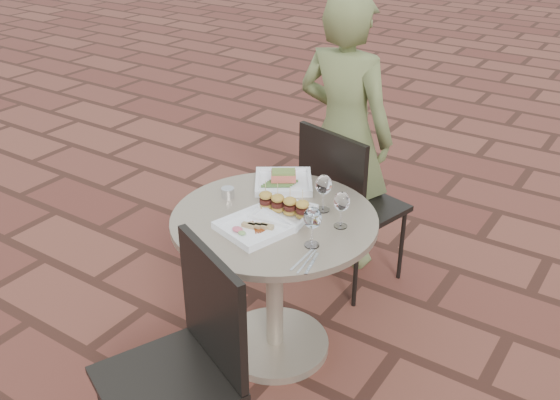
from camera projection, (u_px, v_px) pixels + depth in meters
The scene contains 13 objects.
ground at pixel (277, 369), 2.90m from camera, with size 60.00×60.00×0.00m, color brown.
cafe_table at pixel (274, 264), 2.81m from camera, with size 0.90×0.90×0.73m.
chair_far at pixel (344, 196), 3.25m from camera, with size 0.53×0.53×0.93m.
chair_near at pixel (188, 352), 2.20m from camera, with size 0.58×0.58×0.93m.
diner at pixel (344, 134), 3.40m from camera, with size 0.57×0.37×1.55m, color #61693A.
plate_salmon at pixel (283, 181), 2.96m from camera, with size 0.37×0.37×0.07m.
plate_sliders at pixel (284, 208), 2.69m from camera, with size 0.25×0.25×0.15m.
plate_tuna at pixel (254, 227), 2.59m from camera, with size 0.32×0.32×0.03m.
wine_glass_right at pixel (313, 219), 2.43m from camera, with size 0.07×0.07×0.17m.
wine_glass_mid at pixel (324, 186), 2.69m from camera, with size 0.07×0.07×0.17m.
wine_glass_far at pixel (342, 202), 2.57m from camera, with size 0.07×0.07×0.16m.
steel_ramekin at pixel (228, 193), 2.85m from camera, with size 0.06×0.06×0.04m, color silver.
cutlery_set at pixel (307, 261), 2.38m from camera, with size 0.08×0.18×0.00m, color silver, non-canonical shape.
Camera 1 is at (1.23, -1.82, 2.06)m, focal length 40.00 mm.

